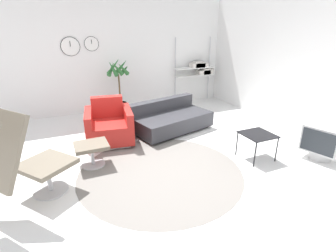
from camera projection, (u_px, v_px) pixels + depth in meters
ground_plane at (160, 162)px, 4.18m from camera, size 12.00×12.00×0.00m
wall_back at (110, 53)px, 6.32m from camera, size 12.00×0.09×2.80m
wall_right at (312, 62)px, 4.82m from camera, size 0.06×12.00×2.80m
round_rug at (161, 172)px, 3.90m from camera, size 2.42×2.42×0.01m
lounge_chair at (13, 150)px, 2.89m from camera, size 1.16×1.07×1.29m
ottoman at (92, 149)px, 4.00m from camera, size 0.49×0.42×0.37m
armchair_red at (109, 127)px, 4.82m from camera, size 0.93×0.93×0.80m
couch_low at (170, 119)px, 5.41m from camera, size 1.75×1.23×0.59m
side_table at (258, 136)px, 4.17m from camera, size 0.48×0.48×0.43m
crt_television at (323, 141)px, 4.18m from camera, size 0.59×0.66×0.57m
potted_plant at (119, 91)px, 6.19m from camera, size 0.55×0.54×1.35m
shelf_unit at (200, 69)px, 7.22m from camera, size 1.12×0.28×1.75m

